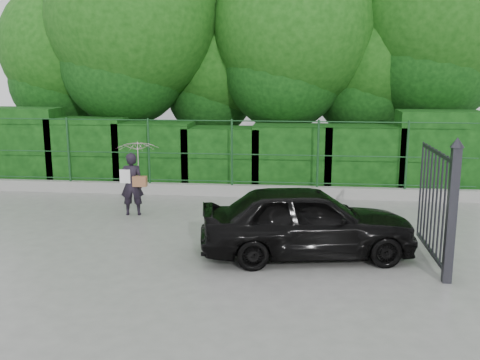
# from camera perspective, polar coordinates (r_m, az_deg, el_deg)

# --- Properties ---
(ground) EXTENTS (80.00, 80.00, 0.00)m
(ground) POSITION_cam_1_polar(r_m,az_deg,el_deg) (10.44, -6.12, -7.23)
(ground) COLOR gray
(kerb) EXTENTS (14.00, 0.25, 0.30)m
(kerb) POSITION_cam_1_polar(r_m,az_deg,el_deg) (14.67, -2.41, -1.07)
(kerb) COLOR #9E9E99
(kerb) RESTS_ON ground
(fence) EXTENTS (14.13, 0.06, 1.80)m
(fence) POSITION_cam_1_polar(r_m,az_deg,el_deg) (14.45, -1.57, 2.98)
(fence) COLOR #18431F
(fence) RESTS_ON kerb
(hedge) EXTENTS (14.20, 1.20, 2.29)m
(hedge) POSITION_cam_1_polar(r_m,az_deg,el_deg) (15.49, -2.04, 2.84)
(hedge) COLOR black
(hedge) RESTS_ON ground
(trees) EXTENTS (17.10, 6.15, 8.08)m
(trees) POSITION_cam_1_polar(r_m,az_deg,el_deg) (17.47, 2.96, 15.69)
(trees) COLOR black
(trees) RESTS_ON ground
(gate) EXTENTS (0.22, 2.33, 2.36)m
(gate) POSITION_cam_1_polar(r_m,az_deg,el_deg) (9.50, 20.92, -2.39)
(gate) COLOR #232329
(gate) RESTS_ON ground
(woman) EXTENTS (0.98, 0.99, 1.76)m
(woman) POSITION_cam_1_polar(r_m,az_deg,el_deg) (12.74, -11.00, 1.46)
(woman) COLOR black
(woman) RESTS_ON ground
(car) EXTENTS (4.10, 2.20, 1.33)m
(car) POSITION_cam_1_polar(r_m,az_deg,el_deg) (9.86, 7.17, -4.37)
(car) COLOR black
(car) RESTS_ON ground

